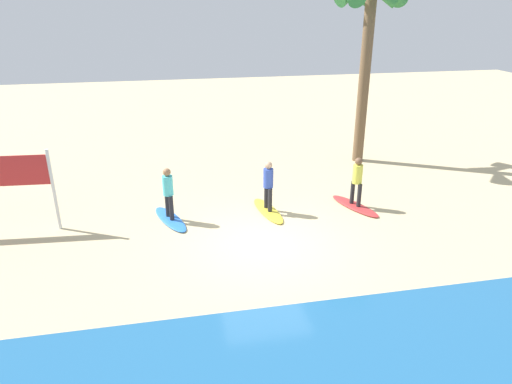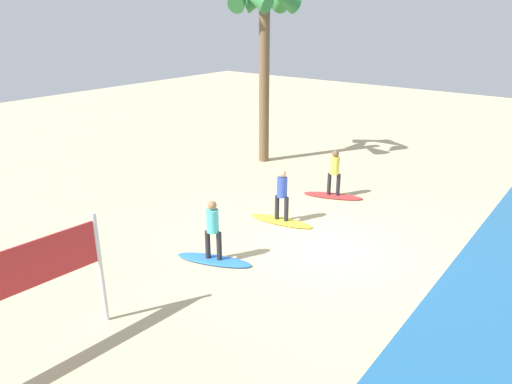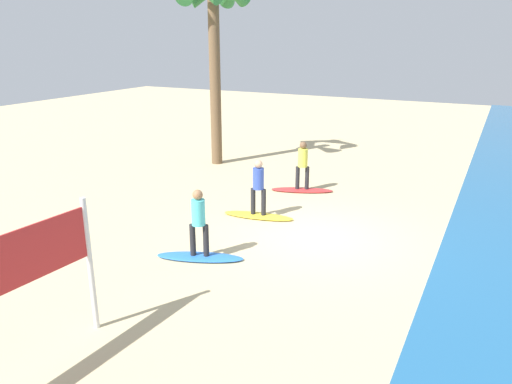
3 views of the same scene
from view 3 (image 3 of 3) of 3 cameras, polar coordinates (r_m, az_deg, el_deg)
name	(u,v)px [view 3 (image 3 of 3)]	position (r m, az deg, el deg)	size (l,w,h in m)	color
ground_plane	(317,237)	(13.16, 7.13, -5.18)	(60.00, 60.00, 0.00)	#CCB789
surfboard_red	(302,190)	(16.86, 5.36, 0.24)	(2.10, 0.56, 0.09)	red
surfer_red	(303,162)	(16.59, 5.46, 3.51)	(0.32, 0.44, 1.64)	#232328
surfboard_yellow	(258,216)	(14.41, 0.27, -2.77)	(2.10, 0.56, 0.09)	yellow
surfer_yellow	(258,183)	(14.09, 0.28, 1.01)	(0.32, 0.46, 1.64)	#232328
surfboard_blue	(200,257)	(11.89, -6.53, -7.51)	(2.10, 0.56, 0.09)	blue
surfer_blue	(199,218)	(11.51, -6.70, -3.03)	(0.32, 0.44, 1.64)	#232328
palm_tree	(213,10)	(19.98, -4.98, 20.34)	(2.88, 3.03, 7.51)	brown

